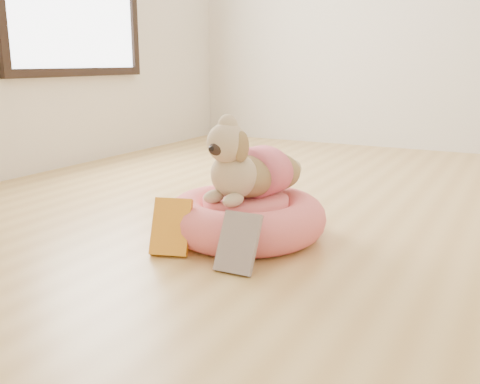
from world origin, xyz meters
The scene contains 5 objects.
floor centered at (0.00, 0.00, 0.00)m, with size 4.50×4.50×0.00m, color tan.
pet_bed centered at (-0.11, -0.57, 0.09)m, with size 0.70×0.70×0.18m.
dog centered at (-0.10, -0.56, 0.36)m, with size 0.35×0.50×0.37m, color brown, non-canonical shape.
book_yellow centered at (-0.27, -0.89, 0.11)m, with size 0.15×0.03×0.23m, color yellow.
book_white centered at (0.04, -0.92, 0.10)m, with size 0.15×0.02×0.23m, color white.
Camera 1 is at (0.92, -2.54, 0.75)m, focal length 40.00 mm.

